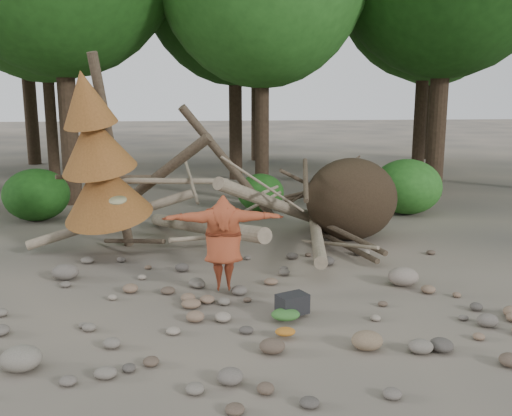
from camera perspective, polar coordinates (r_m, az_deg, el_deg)
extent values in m
plane|color=#514C44|center=(9.56, 0.86, -10.09)|extent=(120.00, 120.00, 0.00)
ellipsoid|color=#332619|center=(13.85, 9.50, 0.89)|extent=(2.20, 1.87, 1.98)
cylinder|color=gray|center=(12.87, -5.51, -1.83)|extent=(2.61, 5.11, 1.08)
cylinder|color=gray|center=(13.41, 2.16, 0.30)|extent=(3.18, 3.71, 1.90)
cylinder|color=brown|center=(13.63, -10.66, 2.43)|extent=(3.08, 1.91, 2.49)
cylinder|color=gray|center=(12.99, 6.07, -2.61)|extent=(1.13, 4.98, 0.43)
cylinder|color=brown|center=(13.74, -2.72, 4.38)|extent=(2.39, 1.03, 2.89)
cylinder|color=gray|center=(13.27, -14.20, -1.06)|extent=(3.71, 0.86, 1.20)
cylinder|color=#4C3F30|center=(12.81, -12.21, -3.25)|extent=(1.52, 1.70, 0.49)
cylinder|color=gray|center=(13.55, -0.47, 0.00)|extent=(1.57, 0.85, 0.69)
cylinder|color=#4C3F30|center=(14.20, 5.78, 2.12)|extent=(1.92, 1.25, 1.10)
cylinder|color=gray|center=(13.17, -6.48, 2.68)|extent=(0.37, 1.42, 0.85)
cylinder|color=#4C3F30|center=(12.90, 8.94, -3.72)|extent=(0.79, 2.54, 0.12)
cylinder|color=gray|center=(12.31, -4.54, -2.91)|extent=(1.78, 1.11, 0.29)
cylinder|color=#4C3F30|center=(12.82, -14.22, 5.31)|extent=(0.67, 1.13, 4.35)
cone|color=brown|center=(12.63, -14.96, 1.97)|extent=(2.06, 2.13, 1.86)
cone|color=brown|center=(12.32, -15.83, 6.38)|extent=(1.71, 1.78, 1.65)
cone|color=brown|center=(12.11, -16.67, 10.52)|extent=(1.23, 1.30, 1.41)
cylinder|color=#38281C|center=(18.76, -18.61, 13.95)|extent=(0.56, 0.56, 8.96)
cylinder|color=#38281C|center=(18.13, 0.61, 11.76)|extent=(0.44, 0.44, 7.14)
cylinder|color=#38281C|center=(20.31, 18.06, 14.46)|extent=(0.60, 0.60, 9.45)
cylinder|color=#38281C|center=(22.97, -20.04, 11.58)|extent=(0.42, 0.42, 7.56)
cylinder|color=#38281C|center=(23.08, -2.10, 13.48)|extent=(0.52, 0.52, 8.54)
cylinder|color=#38281C|center=(24.36, 16.31, 12.44)|extent=(0.50, 0.50, 8.12)
cylinder|color=#38281C|center=(29.92, -21.92, 13.33)|extent=(0.62, 0.62, 9.66)
cylinder|color=#38281C|center=(29.48, 0.05, 13.30)|extent=(0.54, 0.54, 8.75)
cylinder|color=#38281C|center=(31.23, 17.18, 11.86)|extent=(0.46, 0.46, 7.84)
ellipsoid|color=#194913|center=(16.86, -21.11, 1.25)|extent=(1.80, 1.80, 1.44)
ellipsoid|color=#225D1A|center=(16.98, 0.46, 1.56)|extent=(1.40, 1.40, 1.12)
ellipsoid|color=#2B6E22|center=(17.15, 14.86, 2.08)|extent=(2.00, 2.00, 1.60)
imported|color=brown|center=(10.00, -3.29, -3.48)|extent=(2.12, 0.68, 1.70)
cylinder|color=#8F865A|center=(9.66, -13.65, 0.76)|extent=(0.38, 0.37, 0.13)
cube|color=black|center=(9.22, 3.65, -9.89)|extent=(0.56, 0.49, 0.32)
ellipsoid|color=#306327|center=(9.02, 2.97, -10.88)|extent=(0.45, 0.37, 0.17)
ellipsoid|color=#A05E1B|center=(8.51, 2.94, -12.55)|extent=(0.30, 0.25, 0.11)
ellipsoid|color=slate|center=(8.17, -22.45, -13.74)|extent=(0.53, 0.48, 0.32)
ellipsoid|color=#79634B|center=(8.28, 11.05, -12.87)|extent=(0.44, 0.40, 0.26)
ellipsoid|color=gray|center=(10.95, 14.51, -6.65)|extent=(0.56, 0.51, 0.34)
ellipsoid|color=#605951|center=(11.52, -18.53, -6.08)|extent=(0.50, 0.45, 0.30)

